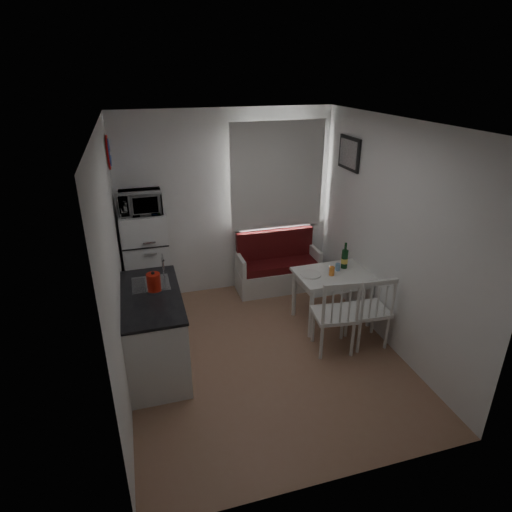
{
  "coord_description": "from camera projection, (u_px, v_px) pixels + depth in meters",
  "views": [
    {
      "loc": [
        -1.24,
        -3.91,
        3.07
      ],
      "look_at": [
        0.05,
        0.5,
        1.03
      ],
      "focal_mm": 30.0,
      "sensor_mm": 36.0,
      "label": 1
    }
  ],
  "objects": [
    {
      "name": "drinking_glass_blue",
      "position": [
        338.0,
        267.0,
        5.42
      ],
      "size": [
        0.06,
        0.06,
        0.1
      ],
      "primitive_type": "cylinder",
      "color": "#6D99B9",
      "rests_on": "dining_table"
    },
    {
      "name": "dining_table",
      "position": [
        333.0,
        278.0,
        5.41
      ],
      "size": [
        0.94,
        0.67,
        0.69
      ],
      "rotation": [
        0.0,
        0.0,
        0.02
      ],
      "color": "white",
      "rests_on": "floor"
    },
    {
      "name": "chair_left",
      "position": [
        339.0,
        309.0,
        4.77
      ],
      "size": [
        0.51,
        0.49,
        0.52
      ],
      "rotation": [
        0.0,
        0.0,
        -0.13
      ],
      "color": "white",
      "rests_on": "floor"
    },
    {
      "name": "kitchen_counter",
      "position": [
        154.0,
        330.0,
        4.63
      ],
      "size": [
        0.62,
        1.32,
        1.16
      ],
      "color": "white",
      "rests_on": "floor"
    },
    {
      "name": "window",
      "position": [
        276.0,
        179.0,
        6.02
      ],
      "size": [
        1.22,
        0.06,
        1.47
      ],
      "primitive_type": "cube",
      "color": "white",
      "rests_on": "wall_back"
    },
    {
      "name": "wall_sign",
      "position": [
        109.0,
        152.0,
        5.01
      ],
      "size": [
        0.03,
        0.4,
        0.4
      ],
      "primitive_type": "cylinder",
      "rotation": [
        0.0,
        1.57,
        0.0
      ],
      "color": "#1B43A6",
      "rests_on": "wall_left"
    },
    {
      "name": "microwave",
      "position": [
        141.0,
        202.0,
        5.24
      ],
      "size": [
        0.51,
        0.34,
        0.28
      ],
      "primitive_type": "imported",
      "color": "white",
      "rests_on": "fridge"
    },
    {
      "name": "wall_front",
      "position": [
        341.0,
        349.0,
        2.93
      ],
      "size": [
        3.0,
        0.02,
        2.6
      ],
      "primitive_type": "cube",
      "color": "white",
      "rests_on": "floor"
    },
    {
      "name": "kettle",
      "position": [
        154.0,
        282.0,
        4.46
      ],
      "size": [
        0.17,
        0.17,
        0.23
      ],
      "primitive_type": "cylinder",
      "color": "red",
      "rests_on": "kitchen_counter"
    },
    {
      "name": "floor",
      "position": [
        264.0,
        354.0,
        4.99
      ],
      "size": [
        3.0,
        3.5,
        0.02
      ],
      "primitive_type": "cube",
      "color": "#9D7053",
      "rests_on": "ground"
    },
    {
      "name": "bench",
      "position": [
        277.0,
        271.0,
        6.37
      ],
      "size": [
        1.22,
        0.47,
        0.87
      ],
      "color": "white",
      "rests_on": "floor"
    },
    {
      "name": "drinking_glass_orange",
      "position": [
        332.0,
        271.0,
        5.3
      ],
      "size": [
        0.07,
        0.07,
        0.11
      ],
      "primitive_type": "cylinder",
      "color": "orange",
      "rests_on": "dining_table"
    },
    {
      "name": "wall_right",
      "position": [
        391.0,
        237.0,
        4.85
      ],
      "size": [
        0.02,
        3.5,
        2.6
      ],
      "primitive_type": "cube",
      "color": "white",
      "rests_on": "floor"
    },
    {
      "name": "picture_frame",
      "position": [
        349.0,
        153.0,
        5.5
      ],
      "size": [
        0.04,
        0.52,
        0.42
      ],
      "primitive_type": "cube",
      "color": "black",
      "rests_on": "wall_right"
    },
    {
      "name": "ceiling",
      "position": [
        266.0,
        122.0,
        3.94
      ],
      "size": [
        3.0,
        3.5,
        0.02
      ],
      "primitive_type": "cube",
      "color": "white",
      "rests_on": "wall_back"
    },
    {
      "name": "wall_left",
      "position": [
        115.0,
        269.0,
        4.08
      ],
      "size": [
        0.02,
        3.5,
        2.6
      ],
      "primitive_type": "cube",
      "color": "white",
      "rests_on": "floor"
    },
    {
      "name": "chair_right",
      "position": [
        374.0,
        305.0,
        4.89
      ],
      "size": [
        0.46,
        0.44,
        0.5
      ],
      "rotation": [
        0.0,
        0.0,
        -0.05
      ],
      "color": "white",
      "rests_on": "floor"
    },
    {
      "name": "fridge",
      "position": [
        147.0,
        263.0,
        5.63
      ],
      "size": [
        0.56,
        0.56,
        1.41
      ],
      "primitive_type": "cube",
      "color": "white",
      "rests_on": "floor"
    },
    {
      "name": "curtain",
      "position": [
        278.0,
        177.0,
        5.94
      ],
      "size": [
        1.35,
        0.02,
        1.5
      ],
      "primitive_type": "cube",
      "color": "white",
      "rests_on": "wall_back"
    },
    {
      "name": "wall_back",
      "position": [
        228.0,
        205.0,
        6.0
      ],
      "size": [
        3.0,
        0.02,
        2.6
      ],
      "primitive_type": "cube",
      "color": "white",
      "rests_on": "floor"
    },
    {
      "name": "wine_bottle",
      "position": [
        345.0,
        256.0,
        5.45
      ],
      "size": [
        0.09,
        0.09,
        0.34
      ],
      "primitive_type": null,
      "color": "#123A1A",
      "rests_on": "dining_table"
    },
    {
      "name": "plate",
      "position": [
        311.0,
        274.0,
        5.32
      ],
      "size": [
        0.26,
        0.26,
        0.02
      ],
      "primitive_type": "cylinder",
      "color": "white",
      "rests_on": "dining_table"
    }
  ]
}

